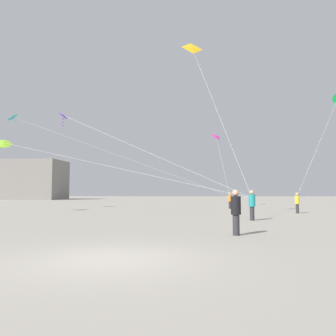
{
  "coord_description": "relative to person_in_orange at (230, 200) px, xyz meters",
  "views": [
    {
      "loc": [
        1.92,
        -8.08,
        1.58
      ],
      "look_at": [
        0.0,
        23.58,
        3.93
      ],
      "focal_mm": 36.0,
      "sensor_mm": 36.0,
      "label": 1
    }
  ],
  "objects": [
    {
      "name": "kite_magenta_diamond",
      "position": [
        -0.85,
        5.2,
        7.32
      ],
      "size": [
        1.6,
        5.95,
        7.32
      ],
      "color": "#D12899"
    },
    {
      "name": "ground_plane",
      "position": [
        -6.06,
        -26.11,
        -0.87
      ],
      "size": [
        300.0,
        300.0,
        0.0
      ],
      "primitive_type": "plane",
      "color": "#9E9689"
    },
    {
      "name": "person_in_black",
      "position": [
        -2.37,
        -21.38,
        0.07
      ],
      "size": [
        0.37,
        0.37,
        1.71
      ],
      "rotation": [
        0.0,
        0.0,
        5.15
      ],
      "color": "#2D2D33",
      "rests_on": "ground_plane"
    },
    {
      "name": "person_in_teal",
      "position": [
        -0.48,
        -14.44,
        0.08
      ],
      "size": [
        0.38,
        0.38,
        1.74
      ],
      "rotation": [
        0.0,
        0.0,
        0.3
      ],
      "color": "#2D2D33",
      "rests_on": "ground_plane"
    },
    {
      "name": "person_in_yellow",
      "position": [
        4.3,
        -7.36,
        0.01
      ],
      "size": [
        0.35,
        0.35,
        1.6
      ],
      "rotation": [
        0.0,
        0.0,
        4.51
      ],
      "color": "#2D2D33",
      "rests_on": "ground_plane"
    },
    {
      "name": "kite_amber_delta",
      "position": [
        -3.72,
        -11.21,
        10.6
      ],
      "size": [
        3.95,
        3.71,
        10.81
      ],
      "color": "yellow"
    },
    {
      "name": "building_left_hall",
      "position": [
        -43.06,
        44.94,
        3.81
      ],
      "size": [
        17.52,
        10.75,
        9.36
      ],
      "color": "gray",
      "rests_on": "ground_plane"
    },
    {
      "name": "kite_cyan_diamond",
      "position": [
        -20.42,
        -3.62,
        7.76
      ],
      "size": [
        21.46,
        4.37,
        7.85
      ],
      "color": "#1EB2C6"
    },
    {
      "name": "kite_lime_diamond",
      "position": [
        -18.72,
        -8.43,
        4.66
      ],
      "size": [
        19.24,
        6.88,
        4.73
      ],
      "color": "#8CD12D"
    },
    {
      "name": "person_in_orange",
      "position": [
        0.0,
        0.0,
        0.0
      ],
      "size": [
        0.35,
        0.35,
        1.59
      ],
      "rotation": [
        0.0,
        0.0,
        0.19
      ],
      "color": "#2D2D33",
      "rests_on": "ground_plane"
    },
    {
      "name": "kite_violet_diamond",
      "position": [
        -12.45,
        -11.59,
        5.91
      ],
      "size": [
        12.7,
        3.35,
        5.96
      ],
      "color": "purple"
    }
  ]
}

